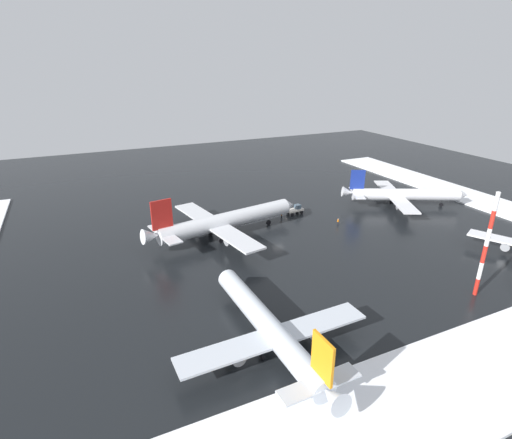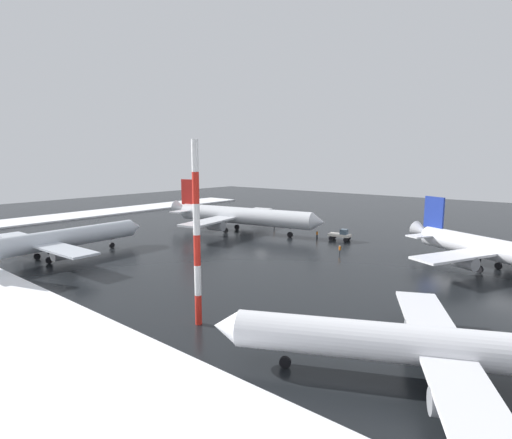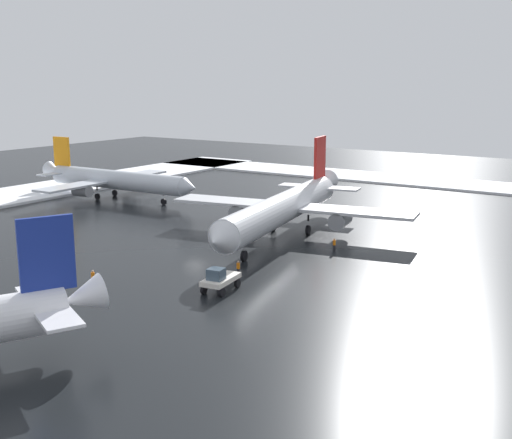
{
  "view_description": "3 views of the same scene",
  "coord_description": "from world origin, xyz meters",
  "px_view_note": "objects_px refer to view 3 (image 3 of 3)",
  "views": [
    {
      "loc": [
        -40.79,
        -75.43,
        38.66
      ],
      "look_at": [
        -2.26,
        7.87,
        2.25
      ],
      "focal_mm": 28.0,
      "sensor_mm": 36.0,
      "label": 1
    },
    {
      "loc": [
        50.22,
        -63.39,
        17.3
      ],
      "look_at": [
        0.32,
        -2.17,
        5.15
      ],
      "focal_mm": 28.0,
      "sensor_mm": 36.0,
      "label": 2
    },
    {
      "loc": [
        59.85,
        48.12,
        20.05
      ],
      "look_at": [
        -2.68,
        7.23,
        4.01
      ],
      "focal_mm": 45.0,
      "sensor_mm": 36.0,
      "label": 3
    }
  ],
  "objects_px": {
    "pushback_tug": "(220,279)",
    "ground_crew_by_nose_gear": "(93,277)",
    "ground_crew_mid_apron": "(238,268)",
    "ground_crew_near_tug": "(334,244)",
    "airplane_parked_starboard": "(284,207)",
    "airplane_distant_tail": "(114,180)"
  },
  "relations": [
    {
      "from": "airplane_distant_tail",
      "to": "airplane_parked_starboard",
      "type": "bearing_deg",
      "value": -13.17
    },
    {
      "from": "airplane_distant_tail",
      "to": "ground_crew_mid_apron",
      "type": "xyz_separation_m",
      "value": [
        25.93,
        44.35,
        -2.42
      ]
    },
    {
      "from": "airplane_distant_tail",
      "to": "ground_crew_mid_apron",
      "type": "distance_m",
      "value": 51.43
    },
    {
      "from": "airplane_parked_starboard",
      "to": "airplane_distant_tail",
      "type": "distance_m",
      "value": 40.12
    },
    {
      "from": "ground_crew_near_tug",
      "to": "ground_crew_mid_apron",
      "type": "distance_m",
      "value": 15.08
    },
    {
      "from": "pushback_tug",
      "to": "ground_crew_mid_apron",
      "type": "xyz_separation_m",
      "value": [
        -5.04,
        -1.28,
        -0.31
      ]
    },
    {
      "from": "airplane_parked_starboard",
      "to": "ground_crew_by_nose_gear",
      "type": "relative_size",
      "value": 23.7
    },
    {
      "from": "airplane_distant_tail",
      "to": "ground_crew_mid_apron",
      "type": "height_order",
      "value": "airplane_distant_tail"
    },
    {
      "from": "pushback_tug",
      "to": "ground_crew_near_tug",
      "type": "distance_m",
      "value": 19.78
    },
    {
      "from": "airplane_distant_tail",
      "to": "ground_crew_by_nose_gear",
      "type": "distance_m",
      "value": 50.18
    },
    {
      "from": "ground_crew_by_nose_gear",
      "to": "ground_crew_mid_apron",
      "type": "distance_m",
      "value": 14.84
    },
    {
      "from": "airplane_parked_starboard",
      "to": "ground_crew_near_tug",
      "type": "relative_size",
      "value": 23.7
    },
    {
      "from": "pushback_tug",
      "to": "ground_crew_by_nose_gear",
      "type": "xyz_separation_m",
      "value": [
        5.72,
        -11.49,
        -0.31
      ]
    },
    {
      "from": "pushback_tug",
      "to": "ground_crew_mid_apron",
      "type": "distance_m",
      "value": 5.21
    },
    {
      "from": "pushback_tug",
      "to": "ground_crew_near_tug",
      "type": "relative_size",
      "value": 2.83
    },
    {
      "from": "airplane_distant_tail",
      "to": "ground_crew_near_tug",
      "type": "distance_m",
      "value": 49.71
    },
    {
      "from": "ground_crew_near_tug",
      "to": "ground_crew_mid_apron",
      "type": "height_order",
      "value": "same"
    },
    {
      "from": "airplane_parked_starboard",
      "to": "ground_crew_mid_apron",
      "type": "height_order",
      "value": "airplane_parked_starboard"
    },
    {
      "from": "airplane_distant_tail",
      "to": "pushback_tug",
      "type": "bearing_deg",
      "value": -35.85
    },
    {
      "from": "airplane_parked_starboard",
      "to": "pushback_tug",
      "type": "height_order",
      "value": "airplane_parked_starboard"
    },
    {
      "from": "pushback_tug",
      "to": "ground_crew_mid_apron",
      "type": "relative_size",
      "value": 2.83
    },
    {
      "from": "airplane_parked_starboard",
      "to": "ground_crew_by_nose_gear",
      "type": "distance_m",
      "value": 29.33
    }
  ]
}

